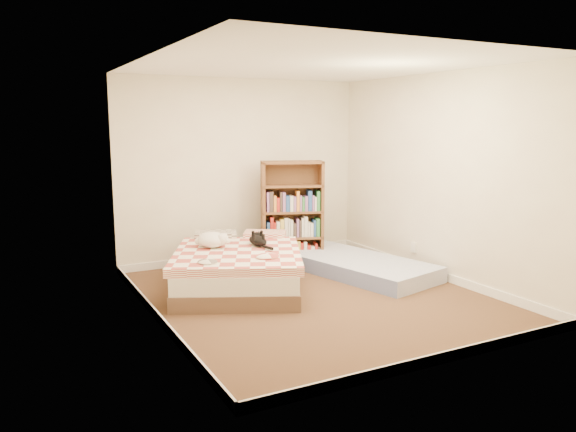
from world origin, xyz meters
name	(u,v)px	position (x,y,z in m)	size (l,w,h in m)	color
room	(315,189)	(0.00, 0.00, 1.20)	(3.51, 4.01, 2.51)	#4C3220
bed	(237,267)	(-0.59, 0.78, 0.23)	(2.03, 2.31, 0.52)	brown
bookshelf	(291,224)	(0.52, 1.52, 0.52)	(0.93, 0.55, 1.40)	brown
floor_mattress	(354,265)	(0.98, 0.66, 0.10)	(0.96, 2.14, 0.19)	#6D7DB6
black_cat	(257,240)	(-0.33, 0.79, 0.52)	(0.28, 0.61, 0.14)	black
white_dog	(213,240)	(-0.83, 0.93, 0.55)	(0.38, 0.41, 0.18)	white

